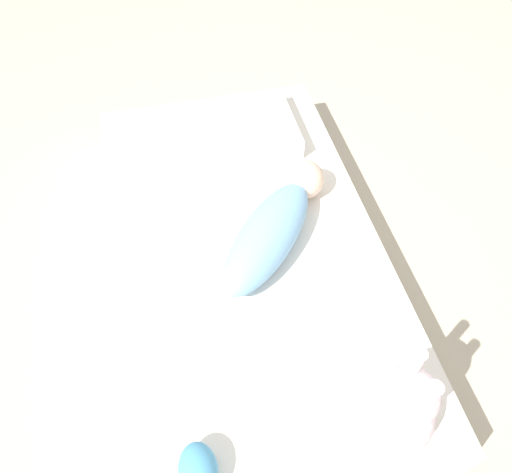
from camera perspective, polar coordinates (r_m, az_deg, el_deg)
ground_plane at (r=1.72m, az=-1.18°, el=-4.32°), size 12.00×12.00×0.00m
bed_mattress at (r=1.64m, az=-1.23°, el=-2.62°), size 1.51×0.84×0.18m
swaddled_baby at (r=1.53m, az=2.16°, el=1.29°), size 0.50×0.46×0.13m
pillow at (r=1.90m, az=-0.15°, el=12.28°), size 0.32×0.29×0.08m
bunny_plush at (r=1.24m, az=16.28°, el=-18.42°), size 0.17×0.17×0.35m
turtle_plush at (r=1.25m, az=-6.57°, el=-25.27°), size 0.16×0.09×0.09m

